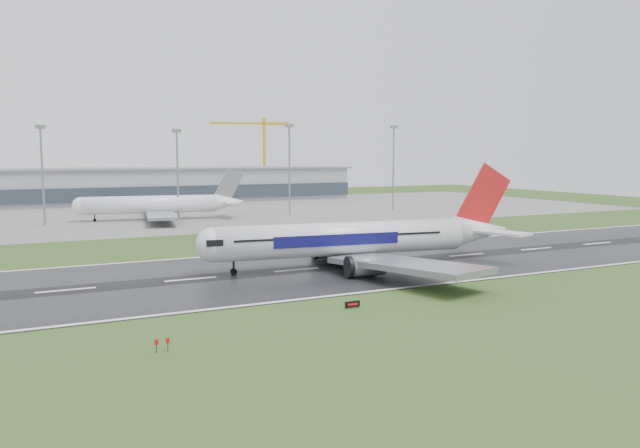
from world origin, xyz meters
TOP-DOWN VIEW (x-y plane):
  - ground at (0.00, 0.00)m, footprint 520.00×520.00m
  - runway at (0.00, 0.00)m, footprint 400.00×45.00m
  - apron at (0.00, 125.00)m, footprint 400.00×130.00m
  - terminal at (0.00, 185.00)m, footprint 240.00×36.00m
  - main_airliner at (33.16, -2.35)m, footprint 70.65×67.99m
  - parked_airliner at (13.89, 102.35)m, footprint 63.31×60.04m
  - tower_crane at (88.23, 200.00)m, footprint 40.56×12.63m
  - runway_sign at (15.79, -29.55)m, footprint 2.31×0.63m
  - floodmast_2 at (-20.64, 100.00)m, footprint 0.64×0.64m
  - floodmast_3 at (20.28, 100.00)m, footprint 0.64×0.64m
  - floodmast_4 at (60.52, 100.00)m, footprint 0.64×0.64m
  - floodmast_5 at (104.63, 100.00)m, footprint 0.64×0.64m

SIDE VIEW (x-z plane):
  - ground at x=0.00m, z-range 0.00..0.00m
  - apron at x=0.00m, z-range 0.00..0.08m
  - runway at x=0.00m, z-range 0.00..0.10m
  - runway_sign at x=15.79m, z-range 0.00..1.04m
  - terminal at x=0.00m, z-range 0.00..15.00m
  - parked_airliner at x=13.89m, z-range 0.08..16.57m
  - main_airliner at x=33.16m, z-range 0.10..18.97m
  - floodmast_3 at x=20.28m, z-range 0.00..28.92m
  - floodmast_2 at x=-20.64m, z-range 0.00..29.39m
  - floodmast_4 at x=60.52m, z-range 0.00..31.42m
  - floodmast_5 at x=104.63m, z-range 0.00..31.87m
  - tower_crane at x=88.23m, z-range 0.00..41.08m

